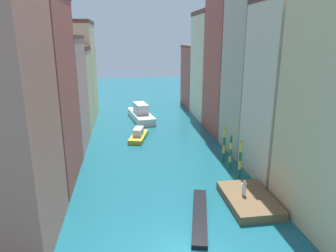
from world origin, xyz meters
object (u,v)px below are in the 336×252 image
mooring_pole_2 (224,144)px  motorboat_0 (139,135)px  mooring_pole_0 (240,159)px  gondola_black (200,215)px  vaporetto_white (141,114)px  waterfront_dock (249,199)px  person_on_dock (244,188)px  mooring_pole_1 (230,151)px

mooring_pole_2 → motorboat_0: (-9.87, 10.19, -1.68)m
mooring_pole_0 → mooring_pole_2: 4.76m
gondola_black → vaporetto_white: bearing=95.2°
waterfront_dock → vaporetto_white: 32.47m
person_on_dock → mooring_pole_0: bearing=73.3°
waterfront_dock → gondola_black: size_ratio=0.78×
mooring_pole_0 → motorboat_0: bearing=124.1°
vaporetto_white → motorboat_0: vaporetto_white is taller
gondola_black → motorboat_0: 22.21m
waterfront_dock → person_on_dock: bearing=153.8°
mooring_pole_1 → mooring_pole_2: 2.20m
mooring_pole_0 → person_on_dock: bearing=-106.7°
mooring_pole_0 → vaporetto_white: 27.72m
waterfront_dock → mooring_pole_0: size_ratio=1.54×
mooring_pole_0 → mooring_pole_2: (-0.23, 4.76, 0.09)m
motorboat_0 → vaporetto_white: bearing=84.8°
gondola_black → person_on_dock: bearing=21.9°
mooring_pole_1 → vaporetto_white: 25.25m
person_on_dock → mooring_pole_2: bearing=82.5°
gondola_black → waterfront_dock: bearing=17.8°
mooring_pole_1 → vaporetto_white: (-8.90, 23.61, -1.04)m
mooring_pole_0 → vaporetto_white: bearing=109.1°
vaporetto_white → person_on_dock: bearing=-76.4°
person_on_dock → motorboat_0: bearing=113.2°
mooring_pole_2 → person_on_dock: bearing=-97.5°
mooring_pole_0 → motorboat_0: (-10.10, 14.94, -1.60)m
mooring_pole_2 → motorboat_0: 14.29m
mooring_pole_1 → motorboat_0: (-9.91, 12.39, -1.55)m
mooring_pole_2 → gondola_black: size_ratio=0.52×
mooring_pole_0 → gondola_black: (-6.07, -6.89, -2.00)m
mooring_pole_1 → motorboat_0: 15.94m
mooring_pole_0 → mooring_pole_2: size_ratio=0.96×
waterfront_dock → mooring_pole_1: 8.09m
vaporetto_white → gondola_black: bearing=-84.8°
gondola_black → mooring_pole_2: bearing=63.4°
mooring_pole_1 → mooring_pole_2: (-0.04, 2.20, 0.14)m
mooring_pole_2 → vaporetto_white: bearing=112.5°
person_on_dock → gondola_black: size_ratio=0.17×
mooring_pole_1 → waterfront_dock: bearing=-96.4°
gondola_black → motorboat_0: (-4.04, 21.83, 0.40)m
mooring_pole_0 → gondola_black: mooring_pole_0 is taller
motorboat_0 → mooring_pole_0: bearing=-55.9°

